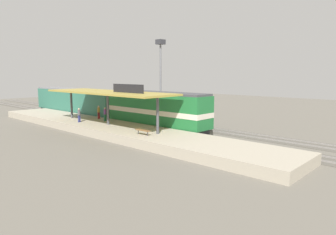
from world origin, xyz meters
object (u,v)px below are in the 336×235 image
person_boarding (99,111)px  platform_bench (143,130)px  passenger_carriage_single (76,102)px  locomotive (156,110)px  person_waiting (79,114)px  person_walking (105,113)px  light_mast (161,62)px

person_boarding → platform_bench: bearing=-105.5°
passenger_carriage_single → person_boarding: bearing=-104.7°
locomotive → person_waiting: bearing=129.4°
person_walking → person_boarding: same height
locomotive → light_mast: 11.97m
platform_bench → person_waiting: (0.09, 11.41, 0.51)m
light_mast → person_waiting: light_mast is taller
platform_bench → passenger_carriage_single: size_ratio=0.08×
person_waiting → light_mast: bearing=-1.5°
locomotive → passenger_carriage_single: bearing=90.0°
person_boarding → person_waiting: bearing=-168.3°
platform_bench → person_boarding: 12.54m
person_walking → platform_bench: bearing=-105.5°
person_boarding → person_walking: bearing=-105.3°
locomotive → light_mast: (7.80, 6.83, 5.99)m
passenger_carriage_single → person_boarding: 10.49m
locomotive → light_mast: bearing=41.2°
platform_bench → person_boarding: person_boarding is taller
platform_bench → person_boarding: size_ratio=0.99×
locomotive → person_boarding: locomotive is taller
locomotive → light_mast: light_mast is taller
passenger_carriage_single → person_waiting: 12.33m
passenger_carriage_single → light_mast: 14.92m
platform_bench → locomotive: size_ratio=0.12×
locomotive → person_waiting: size_ratio=8.44×
passenger_carriage_single → person_waiting: size_ratio=11.70×
locomotive → person_waiting: 9.33m
light_mast → person_boarding: light_mast is taller
platform_bench → locomotive: locomotive is taller
passenger_carriage_single → person_walking: size_ratio=11.70×
passenger_carriage_single → person_walking: passenger_carriage_single is taller
locomotive → person_walking: (-3.28, 5.60, -0.56)m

